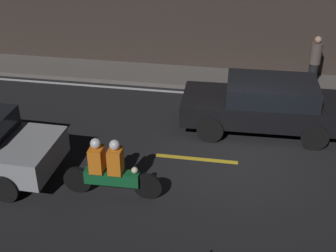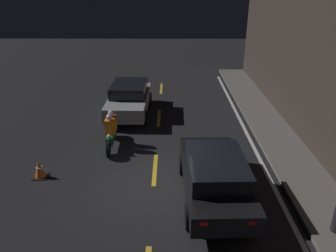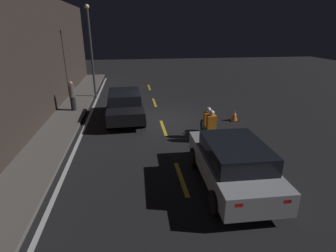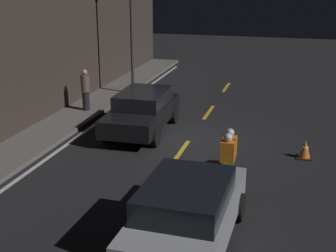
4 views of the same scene
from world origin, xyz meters
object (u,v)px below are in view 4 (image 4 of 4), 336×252
at_px(traffic_cone_near, 305,149).
at_px(street_lamp, 132,23).
at_px(pedestrian, 85,90).
at_px(hatchback_silver, 188,211).
at_px(motorcycle, 228,157).
at_px(van_black, 142,110).

bearing_deg(traffic_cone_near, street_lamp, 52.48).
bearing_deg(traffic_cone_near, pedestrian, 72.64).
bearing_deg(hatchback_silver, motorcycle, -3.86).
distance_m(van_black, street_lamp, 5.66).
bearing_deg(street_lamp, van_black, -156.53).
height_order(motorcycle, traffic_cone_near, motorcycle).
relative_size(motorcycle, pedestrian, 1.33).
height_order(pedestrian, street_lamp, street_lamp).
height_order(hatchback_silver, van_black, hatchback_silver).
relative_size(van_black, traffic_cone_near, 7.46).
distance_m(hatchback_silver, street_lamp, 12.66).
distance_m(van_black, pedestrian, 3.23).
relative_size(hatchback_silver, pedestrian, 2.51).
height_order(hatchback_silver, street_lamp, street_lamp).
bearing_deg(traffic_cone_near, hatchback_silver, 157.66).
bearing_deg(pedestrian, street_lamp, -14.66).
bearing_deg(traffic_cone_near, van_black, 78.81).
bearing_deg(street_lamp, motorcycle, -145.10).
height_order(van_black, pedestrian, pedestrian).
relative_size(traffic_cone_near, street_lamp, 0.10).
xyz_separation_m(pedestrian, street_lamp, (3.15, -0.82, 2.28)).
bearing_deg(van_black, street_lamp, -158.17).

